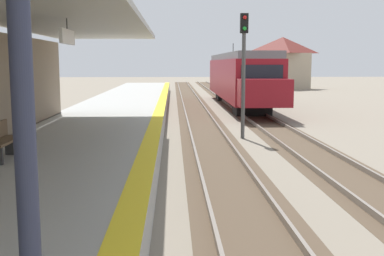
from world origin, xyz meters
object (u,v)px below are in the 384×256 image
Objects in this scene: rail_signal_post at (244,63)px; platform_bench at (0,140)px; distant_trackside_house at (282,62)px; approaching_train at (240,77)px.

rail_signal_post is 3.25× the size of platform_bench.
distant_trackside_house is (17.76, 47.67, 1.96)m from platform_bench.
distant_trackside_house reaches higher than rail_signal_post.
distant_trackside_house reaches higher than platform_bench.
rail_signal_post reaches higher than platform_bench.
approaching_train is at bearing 82.50° from rail_signal_post.
approaching_train is at bearing -109.79° from distant_trackside_house.
rail_signal_post is 40.62m from distant_trackside_house.
rail_signal_post is 11.18m from platform_bench.
rail_signal_post is (-1.95, -14.78, 1.02)m from approaching_train.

